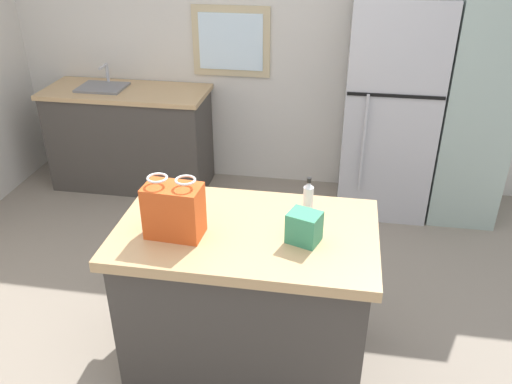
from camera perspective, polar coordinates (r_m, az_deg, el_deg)
name	(u,v)px	position (r m, az deg, el deg)	size (l,w,h in m)	color
ground	(232,356)	(3.28, -2.55, -17.20)	(5.97, 5.97, 0.00)	gray
back_wall	(285,32)	(4.73, 3.11, 16.78)	(4.97, 0.13, 2.77)	silver
kitchen_island	(247,296)	(2.97, -0.97, -11.10)	(1.33, 0.81, 0.89)	#423D38
refrigerator	(390,109)	(4.47, 14.18, 8.65)	(0.72, 0.67, 1.77)	#B7B7BC
tall_cabinet	(479,88)	(4.51, 22.81, 10.27)	(0.53, 0.60, 2.19)	#9EB2A8
sink_counter	(130,137)	(5.01, -13.35, 5.77)	(1.44, 0.60, 1.10)	#423D38
shopping_bag	(174,210)	(2.62, -8.81, -1.95)	(0.29, 0.18, 0.32)	#DB511E
small_box	(304,227)	(2.58, 5.19, -3.80)	(0.15, 0.12, 0.16)	#388E66
bottle	(308,197)	(2.82, 5.63, -0.55)	(0.05, 0.05, 0.20)	white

